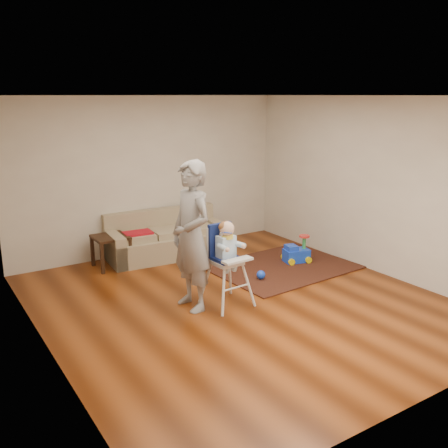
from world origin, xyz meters
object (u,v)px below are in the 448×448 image
side_table (111,252)px  sofa (167,235)px  ride_on_toy (297,249)px  adult (192,236)px  toy_ball (261,275)px  high_chair (227,265)px

side_table → sofa: bearing=0.5°
sofa → ride_on_toy: 2.21m
side_table → ride_on_toy: (2.66, -1.45, -0.02)m
ride_on_toy → adult: (-2.33, -0.63, 0.73)m
sofa → ride_on_toy: bearing=-36.7°
toy_ball → high_chair: bearing=-152.9°
toy_ball → adult: size_ratio=0.07×
side_table → high_chair: (0.75, -2.26, 0.29)m
sofa → ride_on_toy: (1.65, -1.46, -0.15)m
side_table → ride_on_toy: size_ratio=1.18×
high_chair → adult: adult is taller
sofa → side_table: sofa is taller
ride_on_toy → side_table: bearing=165.2°
sofa → high_chair: 2.29m
ride_on_toy → toy_ball: ride_on_toy is taller
high_chair → adult: (-0.42, 0.17, 0.41)m
side_table → toy_ball: bearing=-46.8°
ride_on_toy → toy_ball: size_ratio=3.34×
ride_on_toy → sofa: bearing=152.4°
high_chair → adult: 0.62m
side_table → ride_on_toy: side_table is taller
sofa → high_chair: (-0.25, -2.27, 0.16)m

